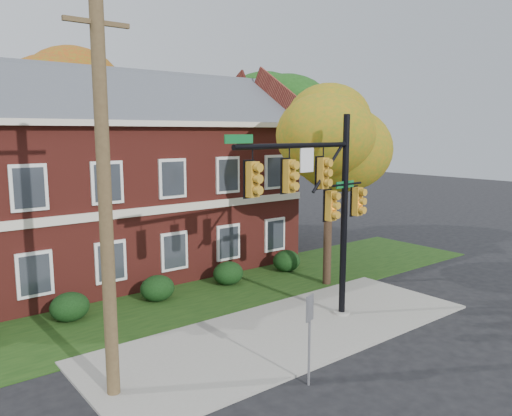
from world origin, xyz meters
TOP-DOWN VIEW (x-y plane):
  - ground at (0.00, 0.00)m, footprint 120.00×120.00m
  - sidewalk at (0.00, 1.00)m, footprint 14.00×5.00m
  - grass_strip at (0.00, 6.00)m, footprint 30.00×6.00m
  - apartment_building at (-2.00, 11.95)m, footprint 18.80×8.80m
  - hedge_left at (-5.50, 6.70)m, footprint 1.40×1.26m
  - hedge_center at (-2.00, 6.70)m, footprint 1.40×1.26m
  - hedge_right at (1.50, 6.70)m, footprint 1.40×1.26m
  - hedge_far_right at (5.00, 6.70)m, footprint 1.40×1.26m
  - tree_near_right at (5.22, 3.87)m, footprint 4.50×4.25m
  - tree_right_rear at (9.31, 12.81)m, footprint 6.30×5.95m
  - tree_far_rear at (-0.66, 19.79)m, footprint 6.84×6.46m
  - traffic_signal at (1.27, 0.82)m, footprint 6.61×0.89m
  - utility_pole at (-6.34, 0.75)m, footprint 1.57×0.34m
  - sign_post at (-1.99, -2.00)m, footprint 0.36×0.16m

SIDE VIEW (x-z plane):
  - ground at x=0.00m, z-range 0.00..0.00m
  - grass_strip at x=0.00m, z-range 0.00..0.04m
  - sidewalk at x=0.00m, z-range 0.00..0.08m
  - hedge_left at x=-5.50m, z-range 0.00..1.05m
  - hedge_center at x=-2.00m, z-range 0.00..1.05m
  - hedge_right at x=1.50m, z-range 0.00..1.05m
  - hedge_far_right at x=5.00m, z-range 0.00..1.05m
  - sign_post at x=-1.99m, z-range 0.45..2.98m
  - traffic_signal at x=1.27m, z-range 0.89..8.29m
  - apartment_building at x=-2.00m, z-range 0.12..9.86m
  - utility_pole at x=-6.34m, z-range 0.07..10.14m
  - tree_near_right at x=5.22m, z-range 2.38..10.96m
  - tree_right_rear at x=9.31m, z-range 2.81..13.43m
  - tree_far_rear at x=-0.66m, z-range 3.08..14.60m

